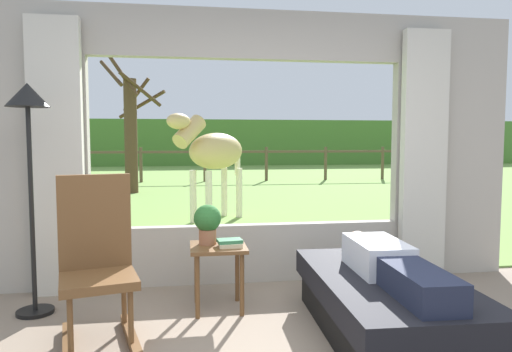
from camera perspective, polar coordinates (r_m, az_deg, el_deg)
name	(u,v)px	position (r m, az deg, el deg)	size (l,w,h in m)	color
back_wall_with_window	(249,151)	(4.42, -0.88, 3.04)	(5.20, 0.12, 2.55)	#ADA599
curtain_panel_left	(57,158)	(4.38, -23.12, 2.02)	(0.44, 0.10, 2.40)	beige
curtain_panel_right	(424,156)	(4.81, 19.75, 2.30)	(0.44, 0.10, 2.40)	beige
outdoor_pasture_lawn	(205,181)	(15.35, -6.27, -0.62)	(36.00, 21.68, 0.02)	#759E47
distant_hill_ridge	(197,143)	(25.12, -7.17, 4.05)	(36.00, 2.00, 2.40)	#4D7E32
recliner_sofa	(385,305)	(3.46, 15.46, -14.93)	(0.95, 1.73, 0.42)	black
reclining_person	(389,264)	(3.33, 15.93, -10.26)	(0.36, 1.43, 0.22)	silver
rocking_chair	(97,260)	(3.38, -18.84, -9.72)	(0.61, 0.77, 1.12)	brown
side_table	(218,257)	(3.79, -4.63, -9.81)	(0.44, 0.44, 0.52)	brown
potted_plant	(207,222)	(3.78, -5.94, -5.55)	(0.22, 0.22, 0.32)	#9E6042
book_stack	(230,243)	(3.71, -3.18, -8.16)	(0.21, 0.16, 0.06)	beige
floor_lamp_left	(29,129)	(3.96, -25.99, 5.22)	(0.32, 0.32, 1.79)	black
horse	(214,152)	(7.70, -5.19, 2.92)	(1.46, 1.59, 1.73)	tan
pasture_tree	(131,129)	(12.13, -15.03, 5.60)	(1.64, 1.62, 3.55)	#4C3823
pasture_fence_line	(205,159)	(15.04, -6.26, 2.09)	(16.10, 0.10, 1.10)	brown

